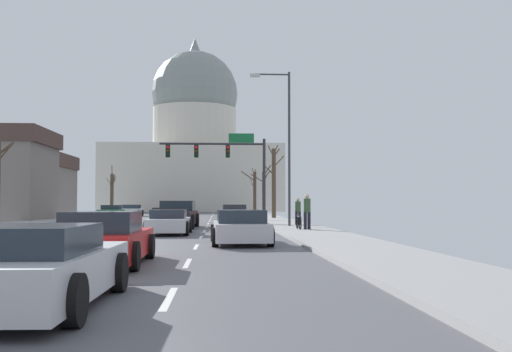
{
  "coord_description": "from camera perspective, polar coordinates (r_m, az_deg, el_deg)",
  "views": [
    {
      "loc": [
        4.27,
        -28.01,
        1.47
      ],
      "look_at": [
        8.3,
        36.92,
        4.37
      ],
      "focal_mm": 41.25,
      "sensor_mm": 36.0,
      "label": 1
    }
  ],
  "objects": [
    {
      "name": "ground",
      "position": [
        28.37,
        -12.26,
        -5.43
      ],
      "size": [
        20.0,
        180.0,
        0.2
      ],
      "color": "#515156"
    },
    {
      "name": "sedan_near_03",
      "position": [
        20.78,
        -1.52,
        -5.04
      ],
      "size": [
        2.15,
        4.64,
        1.2
      ],
      "color": "silver",
      "rests_on": "ground"
    },
    {
      "name": "bare_tree_01",
      "position": [
        67.92,
        -13.8,
        -1.56
      ],
      "size": [
        0.9,
        2.65,
        5.56
      ],
      "color": "#4C3D2D",
      "rests_on": "ground"
    },
    {
      "name": "capitol_building",
      "position": [
        100.35,
        -5.99,
        2.64
      ],
      "size": [
        28.61,
        21.4,
        29.63
      ],
      "color": "beige",
      "rests_on": "ground"
    },
    {
      "name": "flank_building_00",
      "position": [
        74.44,
        -21.72,
        -0.74
      ],
      "size": [
        10.85,
        10.04,
        7.08
      ],
      "color": "slate",
      "rests_on": "ground"
    },
    {
      "name": "sedan_oncoming_03",
      "position": [
        86.05,
        -7.65,
        -3.13
      ],
      "size": [
        1.98,
        4.27,
        1.22
      ],
      "color": "navy",
      "rests_on": "ground"
    },
    {
      "name": "sedan_oncoming_02",
      "position": [
        73.85,
        -8.25,
        -3.24
      ],
      "size": [
        2.15,
        4.53,
        1.21
      ],
      "color": "navy",
      "rests_on": "ground"
    },
    {
      "name": "bare_tree_04",
      "position": [
        50.56,
        1.74,
        -0.46
      ],
      "size": [
        1.9,
        2.57,
        6.39
      ],
      "color": "#4C3D2D",
      "rests_on": "ground"
    },
    {
      "name": "sedan_oncoming_00",
      "position": [
        54.26,
        -13.87,
        -3.42
      ],
      "size": [
        2.05,
        4.29,
        1.22
      ],
      "color": "#1E7247",
      "rests_on": "ground"
    },
    {
      "name": "sedan_oncoming_01",
      "position": [
        63.32,
        -12.0,
        -3.31
      ],
      "size": [
        2.15,
        4.7,
        1.21
      ],
      "color": "silver",
      "rests_on": "ground"
    },
    {
      "name": "bare_tree_00",
      "position": [
        68.41,
        -0.15,
        -1.47
      ],
      "size": [
        1.78,
        1.77,
        5.39
      ],
      "color": "#423328",
      "rests_on": "ground"
    },
    {
      "name": "sedan_near_04",
      "position": [
        14.31,
        -14.5,
        -6.03
      ],
      "size": [
        1.99,
        4.55,
        1.26
      ],
      "color": "#B71414",
      "rests_on": "ground"
    },
    {
      "name": "sedan_near_00",
      "position": [
        39.74,
        -2.16,
        -3.8
      ],
      "size": [
        2.02,
        4.43,
        1.31
      ],
      "color": "#B71414",
      "rests_on": "ground"
    },
    {
      "name": "pedestrian_00",
      "position": [
        28.99,
        4.98,
        -3.28
      ],
      "size": [
        0.35,
        0.34,
        1.73
      ],
      "color": "black",
      "rests_on": "ground"
    },
    {
      "name": "street_lamp_right",
      "position": [
        33.37,
        2.77,
        3.96
      ],
      "size": [
        2.31,
        0.24,
        8.74
      ],
      "color": "#333338",
      "rests_on": "ground"
    },
    {
      "name": "sedan_near_05",
      "position": [
        8.83,
        -20.86,
        -8.33
      ],
      "size": [
        2.12,
        4.48,
        1.16
      ],
      "color": "silver",
      "rests_on": "ground"
    },
    {
      "name": "signal_gantry",
      "position": [
        43.91,
        -2.94,
        1.8
      ],
      "size": [
        7.91,
        0.41,
        6.48
      ],
      "color": "#28282D",
      "rests_on": "ground"
    },
    {
      "name": "bare_tree_02",
      "position": [
        61.4,
        0.74,
        -1.44
      ],
      "size": [
        2.07,
        2.55,
        5.14
      ],
      "color": "#423328",
      "rests_on": "ground"
    },
    {
      "name": "pickup_truck_near_01",
      "position": [
        34.07,
        -7.72,
        -3.82
      ],
      "size": [
        2.49,
        5.87,
        1.55
      ],
      "color": "black",
      "rests_on": "ground"
    },
    {
      "name": "bicycle_parked",
      "position": [
        29.34,
        4.16,
        -4.47
      ],
      "size": [
        0.12,
        1.77,
        0.85
      ],
      "color": "black",
      "rests_on": "ground"
    },
    {
      "name": "sedan_near_02",
      "position": [
        27.29,
        -8.44,
        -4.5
      ],
      "size": [
        1.97,
        4.56,
        1.13
      ],
      "color": "silver",
      "rests_on": "ground"
    },
    {
      "name": "pedestrian_01",
      "position": [
        34.82,
        4.09,
        -3.29
      ],
      "size": [
        0.35,
        0.34,
        1.59
      ],
      "color": "black",
      "rests_on": "ground"
    }
  ]
}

